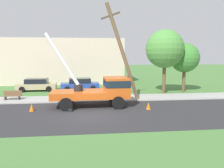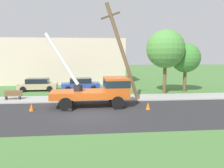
% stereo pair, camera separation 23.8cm
% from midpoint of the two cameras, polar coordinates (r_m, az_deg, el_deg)
% --- Properties ---
extents(ground_plane, '(120.00, 120.00, 0.00)m').
position_cam_midpoint_polar(ground_plane, '(27.94, -5.43, -1.16)').
color(ground_plane, '#477538').
extents(road_asphalt, '(80.00, 8.07, 0.01)m').
position_cam_midpoint_polar(road_asphalt, '(16.18, -5.15, -7.61)').
color(road_asphalt, '#2B2B2D').
rests_on(road_asphalt, ground).
extents(sidewalk_strip, '(80.00, 2.99, 0.10)m').
position_cam_midpoint_polar(sidewalk_strip, '(21.56, -5.32, -3.64)').
color(sidewalk_strip, '#9E9E99').
rests_on(sidewalk_strip, ground).
extents(utility_truck, '(6.84, 3.21, 5.98)m').
position_cam_midpoint_polar(utility_truck, '(18.35, -2.60, -1.29)').
color(utility_truck, '#C65119').
rests_on(utility_truck, ground).
extents(leaning_utility_pole, '(3.67, 1.54, 8.53)m').
position_cam_midpoint_polar(leaning_utility_pole, '(19.83, 3.08, 7.94)').
color(leaning_utility_pole, brown).
rests_on(leaning_utility_pole, ground).
extents(traffic_cone_ahead, '(0.36, 0.36, 0.56)m').
position_cam_midpoint_polar(traffic_cone_ahead, '(17.65, 9.50, -5.48)').
color(traffic_cone_ahead, orange).
rests_on(traffic_cone_ahead, ground).
extents(traffic_cone_behind, '(0.36, 0.36, 0.56)m').
position_cam_midpoint_polar(traffic_cone_behind, '(17.96, -19.29, -5.58)').
color(traffic_cone_behind, orange).
rests_on(traffic_cone_behind, ground).
extents(parked_sedan_tan, '(4.44, 2.08, 1.42)m').
position_cam_midpoint_polar(parked_sedan_tan, '(27.55, -17.99, -0.13)').
color(parked_sedan_tan, tan).
rests_on(parked_sedan_tan, ground).
extents(parked_sedan_blue, '(4.52, 2.24, 1.42)m').
position_cam_midpoint_polar(parked_sedan_blue, '(26.78, -7.67, -0.04)').
color(parked_sedan_blue, '#263F99').
rests_on(parked_sedan_blue, ground).
extents(park_bench, '(1.60, 0.45, 0.90)m').
position_cam_midpoint_polar(park_bench, '(22.63, -23.43, -2.65)').
color(park_bench, brown).
rests_on(park_bench, ground).
extents(roadside_tree_near, '(3.26, 3.26, 5.44)m').
position_cam_midpoint_polar(roadside_tree_near, '(26.62, 18.35, 6.24)').
color(roadside_tree_near, brown).
rests_on(roadside_tree_near, ground).
extents(roadside_tree_far, '(4.08, 4.08, 6.83)m').
position_cam_midpoint_polar(roadside_tree_far, '(24.94, 13.66, 8.59)').
color(roadside_tree_far, brown).
rests_on(roadside_tree_far, ground).
extents(lowrise_building_backdrop, '(18.00, 6.00, 6.40)m').
position_cam_midpoint_polar(lowrise_building_backdrop, '(34.36, -12.20, 5.69)').
color(lowrise_building_backdrop, beige).
rests_on(lowrise_building_backdrop, ground).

